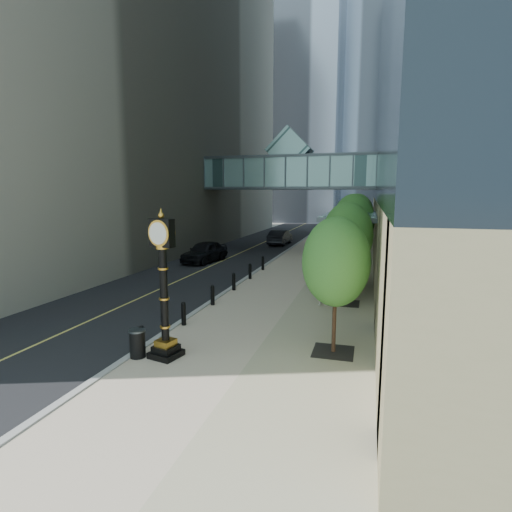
# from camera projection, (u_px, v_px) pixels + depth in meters

# --- Properties ---
(ground) EXTENTS (320.00, 320.00, 0.00)m
(ground) POSITION_uv_depth(u_px,v_px,m) (203.00, 378.00, 12.04)
(ground) COLOR gray
(ground) RESTS_ON ground
(road) EXTENTS (8.00, 180.00, 0.02)m
(road) POSITION_uv_depth(u_px,v_px,m) (277.00, 237.00, 51.93)
(road) COLOR black
(road) RESTS_ON ground
(sidewalk) EXTENTS (8.00, 180.00, 0.06)m
(sidewalk) POSITION_uv_depth(u_px,v_px,m) (339.00, 238.00, 49.75)
(sidewalk) COLOR tan
(sidewalk) RESTS_ON ground
(curb) EXTENTS (0.25, 180.00, 0.07)m
(curb) POSITION_uv_depth(u_px,v_px,m) (307.00, 237.00, 50.84)
(curb) COLOR gray
(curb) RESTS_ON ground
(midrise_left) EXTENTS (20.00, 58.00, 40.00)m
(midrise_left) POSITION_uv_depth(u_px,v_px,m) (102.00, 42.00, 38.42)
(midrise_left) COLOR tan
(midrise_left) RESTS_ON ground
(distant_tower_a) EXTENTS (24.00, 22.00, 78.00)m
(distant_tower_a) POSITION_uv_depth(u_px,v_px,m) (284.00, 27.00, 81.08)
(distant_tower_a) COLOR #9BAAC3
(distant_tower_a) RESTS_ON ground
(distant_tower_b) EXTENTS (26.00, 24.00, 90.00)m
(distant_tower_b) POSITION_uv_depth(u_px,v_px,m) (399.00, 23.00, 92.88)
(distant_tower_b) COLOR #9BAAC3
(distant_tower_b) RESTS_ON ground
(distant_tower_c) EXTENTS (22.00, 22.00, 65.00)m
(distant_tower_c) POSITION_uv_depth(u_px,v_px,m) (339.00, 105.00, 122.64)
(distant_tower_c) COLOR #9BAAC3
(distant_tower_c) RESTS_ON ground
(skywalk) EXTENTS (17.00, 4.20, 5.80)m
(skywalk) POSITION_uv_depth(u_px,v_px,m) (290.00, 171.00, 38.26)
(skywalk) COLOR slate
(skywalk) RESTS_ON ground
(entrance_canopy) EXTENTS (3.00, 8.00, 4.38)m
(entrance_canopy) POSITION_uv_depth(u_px,v_px,m) (350.00, 216.00, 23.74)
(entrance_canopy) COLOR #383F44
(entrance_canopy) RESTS_ON ground
(bollard_row) EXTENTS (0.20, 16.20, 0.90)m
(bollard_row) POSITION_uv_depth(u_px,v_px,m) (224.00, 289.00, 21.24)
(bollard_row) COLOR black
(bollard_row) RESTS_ON sidewalk
(street_trees) EXTENTS (2.66, 28.34, 5.48)m
(street_trees) POSITION_uv_depth(u_px,v_px,m) (354.00, 224.00, 26.24)
(street_trees) COLOR black
(street_trees) RESTS_ON sidewalk
(street_clock) EXTENTS (1.09, 1.09, 4.86)m
(street_clock) POSITION_uv_depth(u_px,v_px,m) (164.00, 296.00, 13.16)
(street_clock) COLOR black
(street_clock) RESTS_ON sidewalk
(trash_bin) EXTENTS (0.57, 0.57, 0.90)m
(trash_bin) POSITION_uv_depth(u_px,v_px,m) (138.00, 344.00, 13.40)
(trash_bin) COLOR black
(trash_bin) RESTS_ON sidewalk
(pedestrian) EXTENTS (0.71, 0.58, 1.67)m
(pedestrian) POSITION_uv_depth(u_px,v_px,m) (323.00, 289.00, 19.58)
(pedestrian) COLOR beige
(pedestrian) RESTS_ON sidewalk
(car_near) EXTENTS (2.66, 5.23, 1.71)m
(car_near) POSITION_uv_depth(u_px,v_px,m) (205.00, 252.00, 32.36)
(car_near) COLOR black
(car_near) RESTS_ON road
(car_far) EXTENTS (1.89, 4.96, 1.61)m
(car_far) POSITION_uv_depth(u_px,v_px,m) (280.00, 237.00, 43.64)
(car_far) COLOR black
(car_far) RESTS_ON road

